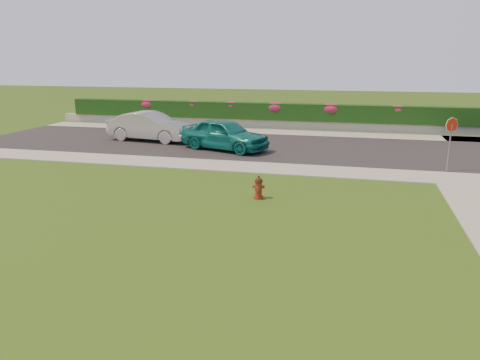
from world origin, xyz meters
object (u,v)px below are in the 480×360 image
(fire_hydrant, at_px, (259,188))
(sedan_silver, at_px, (151,126))
(stop_sign, at_px, (451,132))
(sedan_teal, at_px, (225,134))

(fire_hydrant, xyz_separation_m, sedan_silver, (-8.21, 9.49, 0.47))
(sedan_silver, height_order, stop_sign, stop_sign)
(sedan_teal, xyz_separation_m, stop_sign, (10.22, -2.38, 0.84))
(fire_hydrant, bearing_deg, sedan_teal, 117.02)
(fire_hydrant, relative_size, sedan_teal, 0.17)
(sedan_teal, relative_size, stop_sign, 2.04)
(sedan_teal, xyz_separation_m, sedan_silver, (-4.81, 1.60, 0.01))
(sedan_silver, bearing_deg, fire_hydrant, -131.46)
(fire_hydrant, relative_size, stop_sign, 0.35)
(fire_hydrant, bearing_deg, sedan_silver, 134.55)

